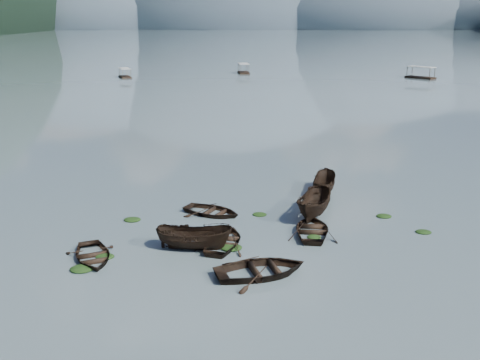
{
  "coord_description": "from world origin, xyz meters",
  "views": [
    {
      "loc": [
        1.72,
        -23.72,
        12.81
      ],
      "look_at": [
        0.0,
        12.0,
        2.0
      ],
      "focal_mm": 40.0,
      "sensor_mm": 36.0,
      "label": 1
    }
  ],
  "objects_px": {
    "rowboat_3": "(312,233)",
    "pontoon_centre": "(244,73)",
    "pontoon_left": "(125,78)",
    "rowboat_0": "(93,259)"
  },
  "relations": [
    {
      "from": "pontoon_left",
      "to": "pontoon_centre",
      "type": "relative_size",
      "value": 0.88
    },
    {
      "from": "rowboat_0",
      "to": "pontoon_centre",
      "type": "xyz_separation_m",
      "value": [
        4.0,
        106.14,
        0.0
      ]
    },
    {
      "from": "pontoon_centre",
      "to": "rowboat_0",
      "type": "bearing_deg",
      "value": -100.91
    },
    {
      "from": "rowboat_0",
      "to": "pontoon_left",
      "type": "relative_size",
      "value": 0.76
    },
    {
      "from": "rowboat_0",
      "to": "rowboat_3",
      "type": "height_order",
      "value": "rowboat_3"
    },
    {
      "from": "rowboat_0",
      "to": "pontoon_centre",
      "type": "height_order",
      "value": "pontoon_centre"
    },
    {
      "from": "rowboat_3",
      "to": "pontoon_centre",
      "type": "bearing_deg",
      "value": -81.62
    },
    {
      "from": "pontoon_left",
      "to": "pontoon_centre",
      "type": "bearing_deg",
      "value": -1.36
    },
    {
      "from": "rowboat_3",
      "to": "pontoon_centre",
      "type": "relative_size",
      "value": 0.73
    },
    {
      "from": "rowboat_3",
      "to": "pontoon_centre",
      "type": "distance_m",
      "value": 102.12
    }
  ]
}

